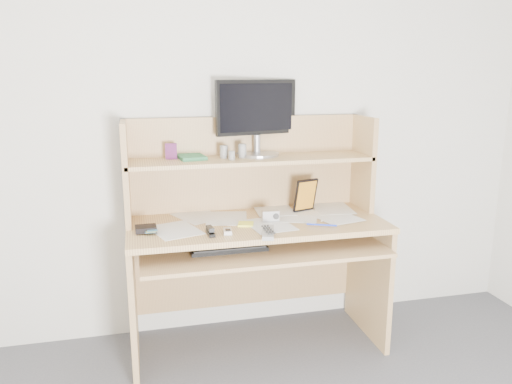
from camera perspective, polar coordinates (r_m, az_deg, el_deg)
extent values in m
cube|color=silver|center=(2.95, -1.35, 7.70)|extent=(3.60, 0.04, 2.50)
cube|color=tan|center=(2.75, 0.12, -3.71)|extent=(1.40, 0.60, 0.03)
cube|color=tan|center=(2.81, -13.88, -11.89)|extent=(0.03, 0.56, 0.72)
cube|color=tan|center=(3.10, 12.70, -9.39)|extent=(0.03, 0.56, 0.72)
cube|color=tan|center=(3.14, -1.12, -9.16)|extent=(1.34, 0.02, 0.41)
cube|color=tan|center=(2.67, 0.73, -6.40)|extent=(1.28, 0.55, 0.02)
cube|color=tan|center=(2.95, -1.20, 3.29)|extent=(1.40, 0.02, 0.55)
cube|color=tan|center=(2.75, -14.65, 2.11)|extent=(0.03, 0.30, 0.55)
cube|color=tan|center=(3.04, 12.10, 3.30)|extent=(0.03, 0.30, 0.55)
cube|color=tan|center=(2.81, -0.59, 3.71)|extent=(1.38, 0.30, 0.02)
cube|color=white|center=(2.74, 0.12, -3.35)|extent=(1.32, 0.54, 0.01)
cube|color=black|center=(2.61, -3.17, -6.41)|extent=(0.40, 0.15, 0.02)
cube|color=black|center=(2.60, -3.17, -6.12)|extent=(0.37, 0.14, 0.01)
cube|color=gray|center=(2.51, 1.40, -4.64)|extent=(0.11, 0.21, 0.02)
cube|color=silver|center=(2.54, -3.27, -4.42)|extent=(0.05, 0.08, 0.02)
cube|color=black|center=(2.53, -5.23, -4.36)|extent=(0.03, 0.11, 0.03)
cube|color=black|center=(2.62, -12.48, -4.11)|extent=(0.11, 0.09, 0.03)
cube|color=yellow|center=(2.68, -1.18, -3.68)|extent=(0.10, 0.10, 0.01)
cube|color=#A2A2A5|center=(2.73, 1.66, -2.73)|extent=(0.09, 0.04, 0.06)
cube|color=black|center=(2.91, 5.69, -0.36)|extent=(0.14, 0.06, 0.20)
cylinder|color=blue|center=(2.67, 7.52, -3.75)|extent=(0.15, 0.07, 0.01)
cube|color=maroon|center=(2.79, -9.68, 4.61)|extent=(0.07, 0.03, 0.09)
cube|color=#388E4C|center=(2.80, -7.43, 4.00)|extent=(0.16, 0.21, 0.02)
cylinder|color=black|center=(2.73, -2.79, 4.18)|extent=(0.04, 0.04, 0.05)
cylinder|color=silver|center=(2.80, -3.69, 4.61)|extent=(0.05, 0.05, 0.07)
cylinder|color=black|center=(2.77, -2.80, 4.22)|extent=(0.04, 0.04, 0.04)
cylinder|color=silver|center=(2.80, -1.57, 4.72)|extent=(0.05, 0.05, 0.08)
cylinder|color=#A2A2A6|center=(2.88, 0.18, 4.34)|extent=(0.25, 0.25, 0.02)
cylinder|color=#A2A2A6|center=(2.89, 0.13, 5.53)|extent=(0.04, 0.04, 0.10)
cube|color=black|center=(2.88, 0.04, 9.65)|extent=(0.49, 0.14, 0.31)
cube|color=black|center=(2.87, 0.12, 9.63)|extent=(0.44, 0.11, 0.27)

